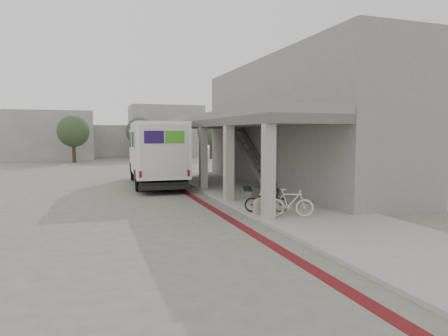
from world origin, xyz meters
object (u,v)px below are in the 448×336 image
object	(u,v)px
bench	(248,191)
bicycle_black	(266,201)
utility_cabinet	(258,179)
fedex_truck	(156,152)
bicycle_cream	(290,203)

from	to	relation	value
bench	bicycle_black	world-z (taller)	bicycle_black
bicycle_black	utility_cabinet	bearing A→B (deg)	0.29
fedex_truck	bicycle_cream	xyz separation A→B (m)	(2.85, -10.89, -1.31)
bench	bicycle_cream	size ratio (longest dim) A/B	1.01
bench	utility_cabinet	world-z (taller)	utility_cabinet
bench	bicycle_cream	distance (m)	4.61
fedex_truck	bicycle_black	size ratio (longest dim) A/B	5.38
fedex_truck	bench	world-z (taller)	fedex_truck
utility_cabinet	bicycle_cream	xyz separation A→B (m)	(-1.97, -7.25, 0.03)
bench	utility_cabinet	xyz separation A→B (m)	(1.68, 2.65, 0.19)
bench	bicycle_cream	bearing A→B (deg)	-74.15
fedex_truck	bicycle_cream	distance (m)	11.33
bicycle_cream	bicycle_black	bearing A→B (deg)	48.18
bench	utility_cabinet	size ratio (longest dim) A/B	1.78
fedex_truck	bench	size ratio (longest dim) A/B	5.21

